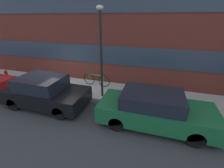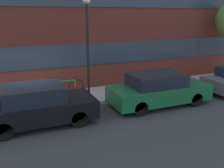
# 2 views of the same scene
# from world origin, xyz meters

# --- Properties ---
(ground_plane) EXTENTS (56.00, 56.00, 0.00)m
(ground_plane) POSITION_xyz_m (0.00, 0.00, 0.00)
(ground_plane) COLOR #38383A
(sidewalk_strip) EXTENTS (28.00, 2.22, 0.13)m
(sidewalk_strip) POSITION_xyz_m (0.00, 1.11, 0.06)
(sidewalk_strip) COLOR #B2AFA8
(sidewalk_strip) RESTS_ON ground_plane
(rowhouse_facade) EXTENTS (28.00, 1.02, 8.53)m
(rowhouse_facade) POSITION_xyz_m (0.00, 2.66, 4.28)
(rowhouse_facade) COLOR maroon
(rowhouse_facade) RESTS_ON ground_plane
(parked_car_black) EXTENTS (3.91, 1.81, 1.45)m
(parked_car_black) POSITION_xyz_m (0.15, -1.05, 0.71)
(parked_car_black) COLOR black
(parked_car_black) RESTS_ON ground_plane
(parked_car_green) EXTENTS (4.34, 1.74, 1.40)m
(parked_car_green) POSITION_xyz_m (5.16, -1.05, 0.69)
(parked_car_green) COLOR #195B33
(parked_car_green) RESTS_ON ground_plane
(fire_hydrant) EXTENTS (0.46, 0.26, 0.77)m
(fire_hydrant) POSITION_xyz_m (-3.99, 0.43, 0.51)
(fire_hydrant) COLOR red
(fire_hydrant) RESTS_ON sidewalk_strip
(bicycle) EXTENTS (1.71, 0.44, 0.83)m
(bicycle) POSITION_xyz_m (1.72, 1.49, 0.53)
(bicycle) COLOR black
(bicycle) RESTS_ON sidewalk_strip
(lamp_post) EXTENTS (0.32, 0.32, 4.28)m
(lamp_post) POSITION_xyz_m (2.49, 0.38, 2.79)
(lamp_post) COLOR black
(lamp_post) RESTS_ON sidewalk_strip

